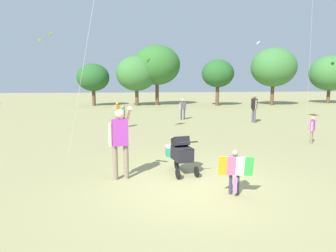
% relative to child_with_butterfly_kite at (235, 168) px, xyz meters
% --- Properties ---
extents(ground_plane, '(120.00, 120.00, 0.00)m').
position_rel_child_with_butterfly_kite_xyz_m(ground_plane, '(-0.81, 0.67, -0.61)').
color(ground_plane, '#938E5B').
extents(treeline_distant, '(46.12, 5.95, 6.19)m').
position_rel_child_with_butterfly_kite_xyz_m(treeline_distant, '(2.60, 24.23, 3.08)').
color(treeline_distant, brown).
rests_on(treeline_distant, ground).
extents(child_with_butterfly_kite, '(0.74, 0.43, 1.00)m').
position_rel_child_with_butterfly_kite_xyz_m(child_with_butterfly_kite, '(0.00, 0.00, 0.00)').
color(child_with_butterfly_kite, '#33384C').
rests_on(child_with_butterfly_kite, ground).
extents(person_adult_flyer, '(0.59, 0.61, 1.87)m').
position_rel_child_with_butterfly_kite_xyz_m(person_adult_flyer, '(-2.50, 1.40, 0.47)').
color(person_adult_flyer, '#7F705B').
rests_on(person_adult_flyer, ground).
extents(stroller, '(0.65, 1.12, 1.03)m').
position_rel_child_with_butterfly_kite_xyz_m(stroller, '(-0.88, 1.64, -0.00)').
color(stroller, black).
rests_on(stroller, ground).
extents(person_red_shirt, '(0.30, 0.29, 1.20)m').
position_rel_child_with_butterfly_kite_xyz_m(person_red_shirt, '(-3.04, 12.55, 0.10)').
color(person_red_shirt, '#4C4C51').
rests_on(person_red_shirt, ground).
extents(person_sitting_far, '(0.24, 0.54, 1.69)m').
position_rel_child_with_butterfly_kite_xyz_m(person_sitting_far, '(5.17, 10.84, 0.39)').
color(person_sitting_far, '#4C4C51').
rests_on(person_sitting_far, ground).
extents(person_couple_left, '(0.18, 0.39, 1.21)m').
position_rel_child_with_butterfly_kite_xyz_m(person_couple_left, '(-2.59, 9.86, 0.10)').
color(person_couple_left, '#232328').
rests_on(person_couple_left, ground).
extents(person_kid_running, '(0.27, 0.28, 1.11)m').
position_rel_child_with_butterfly_kite_xyz_m(person_kid_running, '(4.89, 4.67, 0.05)').
color(person_kid_running, '#7F705B').
rests_on(person_kid_running, ground).
extents(person_back_turned, '(0.43, 0.22, 1.36)m').
position_rel_child_with_butterfly_kite_xyz_m(person_back_turned, '(1.17, 12.79, 0.19)').
color(person_back_turned, '#33384C').
rests_on(person_back_turned, ground).
extents(cooler_box, '(0.45, 0.33, 0.35)m').
position_rel_child_with_butterfly_kite_xyz_m(cooler_box, '(-0.85, 3.53, -0.43)').
color(cooler_box, '#288466').
rests_on(cooler_box, ground).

